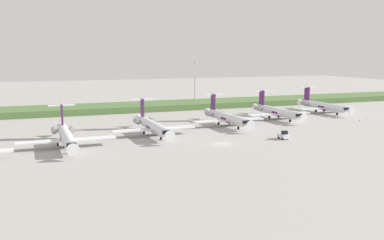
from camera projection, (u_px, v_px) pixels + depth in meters
The scene contains 11 objects.
ground_plane at pixel (181, 125), 133.80m from camera, with size 500.00×500.00×0.00m, color #9E9B96.
grass_berm at pixel (146, 106), 172.78m from camera, with size 320.00×20.00×2.35m, color #4C6B38.
regional_jet_second at pixel (66, 136), 102.78m from camera, with size 22.81×31.00×9.00m.
regional_jet_third at pixel (152, 126), 117.83m from camera, with size 22.81×31.00×9.00m.
regional_jet_fourth at pixel (227, 117), 133.61m from camera, with size 22.81×31.00×9.00m.
regional_jet_fifth at pixel (277, 111), 147.39m from camera, with size 22.81×31.00×9.00m.
regional_jet_sixth at pixel (323, 106), 163.33m from camera, with size 22.81×31.00×9.00m.
antenna_mast at pixel (195, 87), 185.03m from camera, with size 4.40×0.50×18.85m.
baggage_tug at pixel (283, 135), 111.97m from camera, with size 1.72×3.20×2.30m.
safety_cone_front_marker at pixel (360, 120), 142.60m from camera, with size 0.44×0.44×0.55m, color orange.
safety_cone_mid_marker at pixel (366, 119), 144.15m from camera, with size 0.44×0.44×0.55m, color orange.
Camera 1 is at (-44.50, -94.33, 21.88)m, focal length 40.21 mm.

